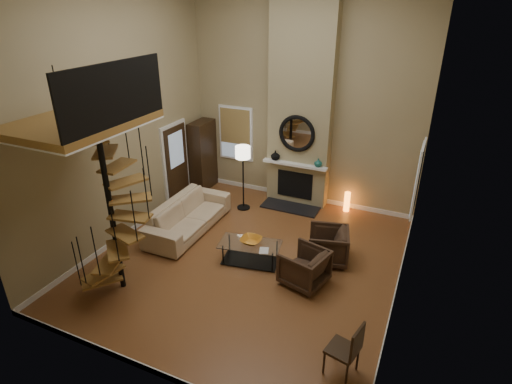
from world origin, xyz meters
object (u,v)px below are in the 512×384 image
at_px(hutch, 203,156).
at_px(accent_lamp, 347,202).
at_px(sofa, 188,215).
at_px(coffee_table, 250,251).
at_px(floor_lamp, 243,157).
at_px(armchair_far, 307,269).
at_px(armchair_near, 332,246).
at_px(side_chair, 348,348).

height_order(hutch, accent_lamp, hutch).
xyz_separation_m(sofa, coffee_table, (1.90, -0.61, -0.11)).
xyz_separation_m(hutch, coffee_table, (2.83, -2.90, -0.67)).
xyz_separation_m(sofa, floor_lamp, (0.70, 1.54, 1.02)).
distance_m(hutch, floor_lamp, 1.86).
relative_size(armchair_far, floor_lamp, 0.47).
relative_size(sofa, coffee_table, 1.84).
relative_size(armchair_near, floor_lamp, 0.48).
relative_size(armchair_far, coffee_table, 0.59).
relative_size(hutch, floor_lamp, 1.17).
bearing_deg(accent_lamp, side_chair, -76.81).
bearing_deg(coffee_table, armchair_near, 26.83).
xyz_separation_m(coffee_table, accent_lamp, (1.29, 3.11, -0.03)).
relative_size(sofa, side_chair, 2.68).
distance_m(armchair_near, armchair_far, 0.99).
xyz_separation_m(hutch, accent_lamp, (4.12, 0.21, -0.70)).
height_order(floor_lamp, side_chair, floor_lamp).
bearing_deg(armchair_near, armchair_far, -27.00).
relative_size(coffee_table, accent_lamp, 2.53).
distance_m(floor_lamp, side_chair, 5.62).
xyz_separation_m(armchair_near, side_chair, (0.97, -2.77, 0.17)).
bearing_deg(armchair_far, side_chair, 47.84).
xyz_separation_m(sofa, armchair_far, (3.20, -0.81, -0.04)).
xyz_separation_m(hutch, side_chair, (5.32, -4.91, -0.42)).
height_order(hutch, armchair_far, hutch).
xyz_separation_m(sofa, accent_lamp, (3.18, 2.51, -0.15)).
bearing_deg(armchair_near, accent_lamp, 170.63).
bearing_deg(hutch, coffee_table, -45.70).
xyz_separation_m(floor_lamp, side_chair, (3.69, -4.15, -0.89)).
distance_m(armchair_far, coffee_table, 1.32).
bearing_deg(side_chair, accent_lamp, 103.19).
height_order(sofa, accent_lamp, sofa).
distance_m(hutch, accent_lamp, 4.18).
bearing_deg(armchair_near, side_chair, 4.56).
distance_m(sofa, accent_lamp, 4.05).
xyz_separation_m(floor_lamp, accent_lamp, (2.49, 0.97, -1.16)).
xyz_separation_m(hutch, floor_lamp, (1.63, -0.76, 0.46)).
distance_m(floor_lamp, accent_lamp, 2.91).
distance_m(sofa, floor_lamp, 1.97).
relative_size(armchair_near, coffee_table, 0.61).
bearing_deg(side_chair, armchair_near, 109.39).
distance_m(coffee_table, side_chair, 3.20).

